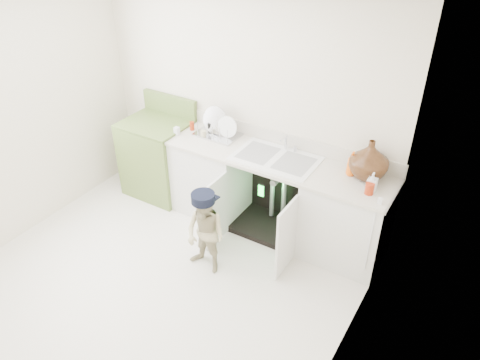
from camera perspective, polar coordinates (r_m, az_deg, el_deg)
name	(u,v)px	position (r m, az deg, el deg)	size (l,w,h in m)	color
ground	(165,276)	(4.72, -9.15, -11.51)	(3.50, 3.50, 0.00)	beige
room_shell	(152,167)	(3.96, -10.70, 1.58)	(6.00, 5.50, 1.26)	silver
counter_run	(278,193)	(4.93, 4.68, -1.60)	(2.44, 1.02, 1.28)	silver
avocado_stove	(159,156)	(5.68, -9.83, 2.89)	(0.74, 0.65, 1.16)	olive
repair_worker	(206,233)	(4.47, -4.22, -6.43)	(0.56, 0.73, 0.88)	#C1B28B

